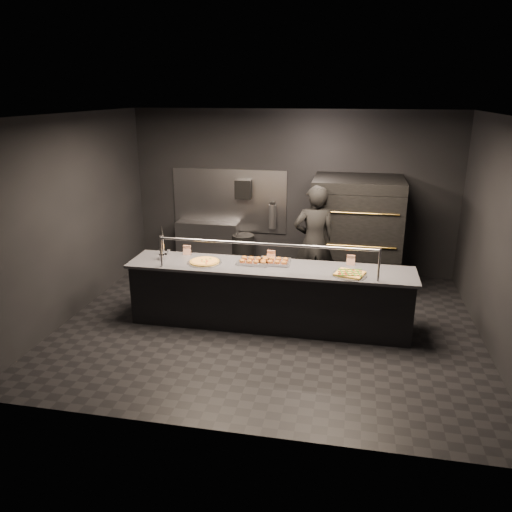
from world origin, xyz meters
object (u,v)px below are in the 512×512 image
trash_bin (243,253)px  slider_tray_a (254,261)px  service_counter (269,296)px  round_pizza (205,262)px  square_pizza (350,274)px  beer_tap (163,250)px  worker (314,242)px  slider_tray_b (274,261)px  pizza_oven (356,232)px  prep_shelf (208,245)px  fire_extinguisher (272,216)px  towel_dispenser (243,189)px

trash_bin → slider_tray_a: bearing=-73.4°
service_counter → round_pizza: (-0.95, -0.03, 0.47)m
slider_tray_a → square_pizza: bearing=-10.3°
service_counter → beer_tap: (-1.60, 0.01, 0.60)m
worker → slider_tray_b: bearing=52.3°
trash_bin → worker: (1.41, -0.98, 0.59)m
service_counter → worker: size_ratio=2.18×
pizza_oven → prep_shelf: bearing=171.5°
fire_extinguisher → round_pizza: fire_extinguisher is taller
round_pizza → trash_bin: size_ratio=0.70×
prep_shelf → square_pizza: bearing=-42.1°
square_pizza → trash_bin: size_ratio=0.65×
square_pizza → worker: (-0.60, 1.39, 0.00)m
pizza_oven → beer_tap: (-2.80, -1.89, 0.10)m
prep_shelf → towel_dispenser: (0.70, 0.07, 1.10)m
service_counter → slider_tray_a: 0.55m
service_counter → towel_dispenser: towel_dispenser is taller
trash_bin → service_counter: bearing=-68.4°
round_pizza → square_pizza: size_ratio=1.07×
service_counter → round_pizza: service_counter is taller
fire_extinguisher → trash_bin: fire_extinguisher is taller
pizza_oven → fire_extinguisher: pizza_oven is taller
beer_tap → square_pizza: bearing=-3.4°
fire_extinguisher → square_pizza: fire_extinguisher is taller
service_counter → towel_dispenser: size_ratio=11.71×
trash_bin → worker: 1.82m
worker → service_counter: bearing=53.0°
pizza_oven → prep_shelf: 2.88m
towel_dispenser → fire_extinguisher: size_ratio=0.69×
fire_extinguisher → pizza_oven: bearing=-17.9°
pizza_oven → slider_tray_b: (-1.15, -1.75, -0.02)m
fire_extinguisher → square_pizza: size_ratio=1.09×
towel_dispenser → slider_tray_a: bearing=-74.1°
prep_shelf → fire_extinguisher: fire_extinguisher is taller
pizza_oven → prep_shelf: pizza_oven is taller
pizza_oven → beer_tap: pizza_oven is taller
round_pizza → square_pizza: 2.09m
fire_extinguisher → square_pizza: (1.48, -2.55, -0.12)m
service_counter → slider_tray_b: size_ratio=8.91×
prep_shelf → trash_bin: 0.74m
service_counter → slider_tray_a: bearing=157.8°
beer_tap → towel_dispenser: bearing=73.6°
prep_shelf → slider_tray_a: bearing=-58.6°
worker → prep_shelf: bearing=-40.5°
pizza_oven → slider_tray_b: pizza_oven is taller
round_pizza → worker: bearing=40.6°
beer_tap → worker: (2.13, 1.23, -0.12)m
service_counter → pizza_oven: bearing=57.7°
prep_shelf → round_pizza: round_pizza is taller
beer_tap → worker: bearing=30.0°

